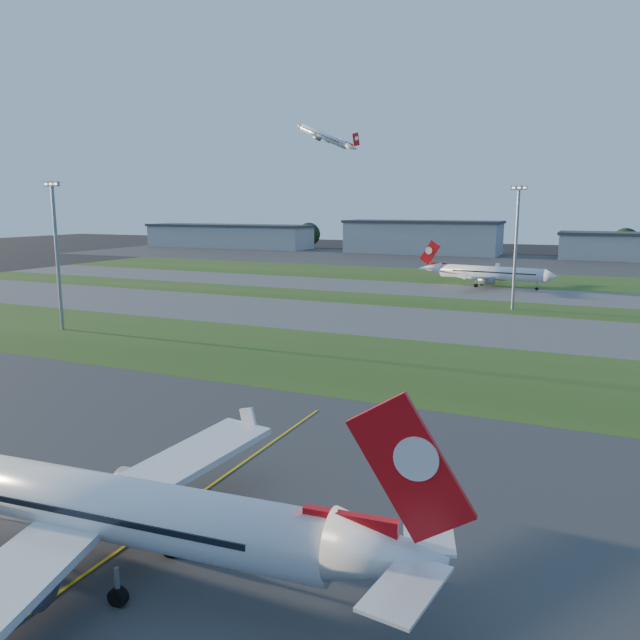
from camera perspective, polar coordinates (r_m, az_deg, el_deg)
The scene contains 20 objects.
ground at distance 47.66m, azimuth -22.31°, elevation -17.51°, with size 700.00×700.00×0.00m, color black.
apron_near at distance 47.65m, azimuth -22.31°, elevation -17.51°, with size 300.00×70.00×0.01m, color #333335.
grass_strip_a at distance 88.92m, azimuth 2.73°, elevation -3.75°, with size 300.00×34.00×0.01m, color #274617.
taxiway_a at distance 119.53m, azimuth 8.59°, elevation -0.19°, with size 300.00×32.00×0.01m, color #515154.
grass_strip_b at distance 143.43m, azimuth 11.33°, elevation 1.48°, with size 300.00×18.00×0.01m, color #274617.
taxiway_b at distance 164.73m, azimuth 13.09°, elevation 2.54°, with size 300.00×26.00×0.01m, color #515154.
grass_strip_c at distance 196.97m, azimuth 15.01°, elevation 3.70°, with size 300.00×40.00×0.01m, color #274617.
apron_far at distance 256.08m, azimuth 17.26°, elevation 5.05°, with size 400.00×80.00×0.01m, color #333335.
yellow_line at distance 44.48m, azimuth -17.61°, elevation -19.32°, with size 0.25×60.00×0.02m, color gold.
airliner_parked at distance 40.84m, azimuth -19.59°, elevation -15.79°, with size 37.23×31.49×11.62m.
airliner_taxiing at distance 175.14m, azimuth 15.28°, elevation 4.15°, with size 34.81×29.36×10.89m.
airliner_departing at distance 275.51m, azimuth 0.41°, elevation 16.42°, with size 28.66×24.28×8.94m.
light_mast_west at distance 118.32m, azimuth -22.95°, elevation 6.23°, with size 3.20×0.70×25.80m.
light_mast_centre at distance 137.38m, azimuth 17.51°, elevation 7.03°, with size 3.20×0.70×25.80m.
hangar_far_west at distance 336.84m, azimuth -8.36°, elevation 7.62°, with size 91.80×23.00×12.20m.
hangar_west at distance 293.73m, azimuth 9.31°, elevation 7.50°, with size 71.40×23.00×15.20m.
tree_far_west at distance 370.30m, azimuth -12.53°, elevation 7.78°, with size 11.00×11.00×12.00m.
tree_west at distance 330.47m, azimuth -1.03°, elevation 7.85°, with size 12.10×12.10×13.20m.
tree_mid_west at distance 299.12m, azimuth 14.51°, elevation 7.01°, with size 9.90×9.90×10.80m.
tree_mid_east at distance 297.67m, azimuth 26.13°, elevation 6.46°, with size 11.55×11.55×12.60m.
Camera 1 is at (31.73, -28.19, 21.68)m, focal length 35.00 mm.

